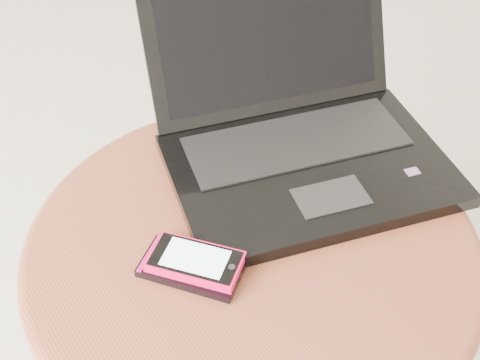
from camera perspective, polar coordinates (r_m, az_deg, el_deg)
table at (r=0.90m, az=1.00°, el=-9.22°), size 0.57×0.57×0.45m
laptop at (r=0.92m, az=4.92°, el=4.36°), size 0.44×0.43×0.23m
phone_black at (r=0.79m, az=-4.17°, el=-7.49°), size 0.12×0.13×0.01m
phone_pink at (r=0.78m, az=-3.82°, el=-6.94°), size 0.11×0.12×0.01m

